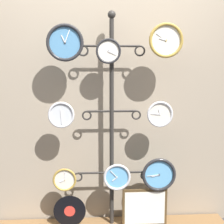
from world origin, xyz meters
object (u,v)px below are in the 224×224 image
object	(u,v)px
clock_bottom_left	(65,180)
clock_bottom_right	(159,175)
clock_top_left	(65,43)
clock_middle_right	(160,114)
clock_top_right	(166,40)
display_stand	(112,166)
clock_bottom_center	(117,177)
picture_frame	(145,208)
clock_middle_left	(61,115)
clock_top_center	(108,51)
vinyl_record	(70,211)

from	to	relation	value
clock_bottom_left	clock_bottom_right	size ratio (longest dim) A/B	0.68
clock_top_left	clock_middle_right	bearing A→B (deg)	0.30
clock_top_right	clock_bottom_left	size ratio (longest dim) A/B	1.39
display_stand	clock_top_left	size ratio (longest dim) A/B	6.44
clock_top_left	clock_bottom_right	size ratio (longest dim) A/B	1.00
clock_bottom_center	picture_frame	size ratio (longest dim) A/B	0.59
clock_middle_left	clock_bottom_right	distance (m)	1.05
clock_bottom_right	clock_top_right	bearing A→B (deg)	-46.55
display_stand	clock_bottom_left	world-z (taller)	display_stand
clock_middle_left	clock_middle_right	xyz separation A→B (m)	(0.87, -0.00, -0.00)
clock_bottom_center	clock_bottom_left	bearing A→B (deg)	177.81
clock_bottom_right	clock_top_center	bearing A→B (deg)	178.06
clock_middle_right	picture_frame	bearing A→B (deg)	166.38
clock_top_left	clock_bottom_right	bearing A→B (deg)	1.08
clock_top_left	picture_frame	bearing A→B (deg)	2.68
clock_bottom_left	picture_frame	xyz separation A→B (m)	(0.74, 0.01, -0.30)
picture_frame	clock_bottom_left	bearing A→B (deg)	-179.31
clock_top_left	clock_bottom_center	size ratio (longest dim) A/B	1.27
clock_middle_left	clock_bottom_right	bearing A→B (deg)	0.47
clock_top_center	clock_bottom_left	bearing A→B (deg)	-178.96
vinyl_record	picture_frame	world-z (taller)	picture_frame
clock_top_left	clock_middle_left	world-z (taller)	clock_top_left
clock_top_right	picture_frame	world-z (taller)	clock_top_right
vinyl_record	clock_top_left	bearing A→B (deg)	-93.44
clock_middle_left	picture_frame	xyz separation A→B (m)	(0.76, 0.02, -0.90)
display_stand	clock_middle_right	bearing A→B (deg)	-13.22
clock_middle_left	clock_middle_right	bearing A→B (deg)	-0.27
display_stand	clock_top_left	distance (m)	1.20
clock_middle_right	vinyl_record	distance (m)	1.24
clock_top_left	clock_middle_left	xyz separation A→B (m)	(-0.05, 0.01, -0.62)
clock_top_left	clock_bottom_left	bearing A→B (deg)	143.05
clock_top_center	clock_bottom_right	world-z (taller)	clock_top_center
clock_bottom_left	clock_bottom_right	xyz separation A→B (m)	(0.87, -0.01, 0.03)
clock_bottom_right	clock_middle_left	bearing A→B (deg)	-179.53
clock_middle_right	clock_bottom_left	bearing A→B (deg)	178.68
display_stand	clock_bottom_center	distance (m)	0.13
clock_bottom_left	vinyl_record	distance (m)	0.33
display_stand	clock_top_right	size ratio (longest dim) A/B	6.81
clock_top_left	clock_bottom_center	distance (m)	1.28
clock_top_center	clock_middle_right	size ratio (longest dim) A/B	0.93
clock_middle_left	clock_bottom_right	world-z (taller)	clock_middle_left
clock_top_left	clock_top_center	bearing A→B (deg)	4.88
clock_bottom_left	clock_bottom_center	xyz separation A→B (m)	(0.48, -0.02, 0.02)
clock_middle_left	display_stand	bearing A→B (deg)	12.07
clock_middle_left	clock_bottom_right	size ratio (longest dim) A/B	0.73
clock_top_left	clock_bottom_left	distance (m)	1.22
clock_middle_left	clock_bottom_left	distance (m)	0.60
vinyl_record	clock_bottom_left	bearing A→B (deg)	-130.39
clock_top_center	clock_middle_right	xyz separation A→B (m)	(0.46, -0.03, -0.55)
clock_top_left	clock_top_center	xyz separation A→B (m)	(0.37, 0.03, -0.07)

